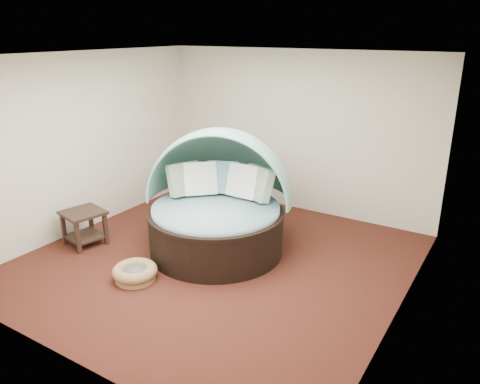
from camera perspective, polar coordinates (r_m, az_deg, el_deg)
The scene contains 10 objects.
floor at distance 6.71m, azimuth -2.85°, elevation -8.35°, with size 5.00×5.00×0.00m, color #491C14.
wall_back at distance 8.30m, azimuth 6.92°, elevation 7.27°, with size 5.00×5.00×0.00m, color beige.
wall_front at distance 4.50m, azimuth -21.64°, elevation -4.55°, with size 5.00×5.00×0.00m, color beige.
wall_left at distance 7.85m, azimuth -18.30°, elevation 5.74°, with size 5.00×5.00×0.00m, color beige.
wall_right at distance 5.24m, azimuth 20.00°, elevation -1.00°, with size 5.00×5.00×0.00m, color beige.
ceiling at distance 5.95m, azimuth -3.32°, elevation 16.27°, with size 5.00×5.00×0.00m, color white.
canopy_daybed at distance 6.75m, azimuth -2.75°, elevation -0.43°, with size 2.57×2.54×1.80m.
pet_basket at distance 6.33m, azimuth -12.67°, elevation -9.54°, with size 0.72×0.72×0.20m.
red_armchair at distance 8.44m, azimuth -3.13°, elevation 0.28°, with size 0.79×0.79×0.79m.
side_table at distance 7.43m, azimuth -18.49°, elevation -3.61°, with size 0.67×0.67×0.54m.
Camera 1 is at (3.42, -4.86, 3.12)m, focal length 35.00 mm.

